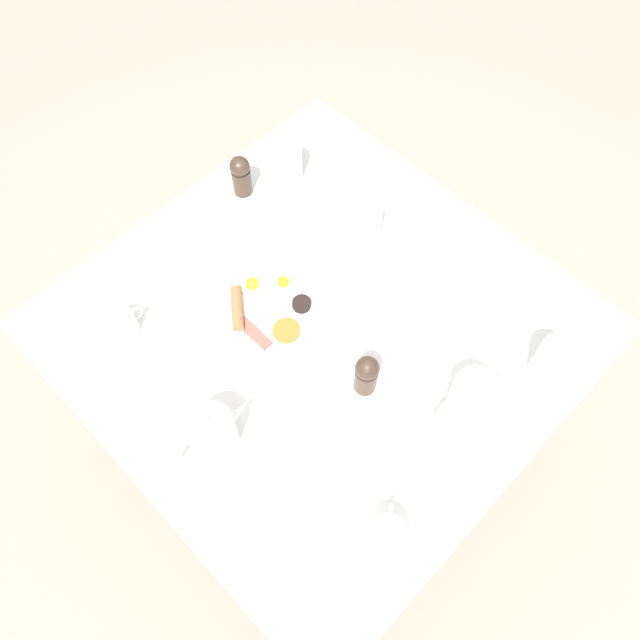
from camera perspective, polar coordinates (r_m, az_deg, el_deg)
The scene contains 18 objects.
ground_plane at distance 2.08m, azimuth 0.00°, elevation -9.83°, with size 8.00×8.00×0.00m, color gray.
table at distance 1.49m, azimuth 0.00°, elevation -1.55°, with size 1.05×1.06×0.70m.
breakfast_plate at distance 1.45m, azimuth -4.76°, elevation 1.04°, with size 0.28×0.28×0.04m.
teapot_near at distance 1.29m, azimuth -9.94°, elevation -10.15°, with size 0.19×0.10×0.13m.
teapot_far at distance 1.34m, azimuth 13.77°, elevation -6.89°, with size 0.19×0.10×0.13m.
teacup_with_saucer_left at distance 1.26m, azimuth 6.05°, elevation -19.18°, with size 0.14×0.14×0.06m.
teacup_with_saucer_right at distance 1.57m, azimuth 10.79°, elevation 7.76°, with size 0.14×0.14×0.06m.
water_glass_tall at distance 1.55m, azimuth 4.21°, elevation 9.15°, with size 0.08×0.08×0.10m.
water_glass_short at distance 1.42m, azimuth 20.43°, elevation -3.59°, with size 0.08×0.08×0.12m.
wine_glass_spare at distance 1.66m, azimuth -3.02°, elevation 14.32°, with size 0.08×0.08×0.12m.
creamer_jug at distance 1.47m, azimuth -17.63°, elevation -0.34°, with size 0.09×0.07×0.06m.
pepper_grinder at distance 1.32m, azimuth 4.26°, elevation -4.97°, with size 0.05×0.05×0.12m.
salt_grinder at distance 1.63m, azimuth -7.24°, elevation 13.02°, with size 0.05×0.05×0.12m.
napkin_folded at distance 1.52m, azimuth 15.56°, elevation 1.56°, with size 0.20×0.18×0.01m.
fork_by_plate at distance 1.60m, azimuth -3.87°, elevation 8.73°, with size 0.07×0.16×0.00m.
knife_by_plate at distance 1.48m, azimuth 6.95°, elevation 2.01°, with size 0.08×0.18×0.00m.
spoon_for_tea at distance 1.30m, azimuth -0.34°, elevation -14.51°, with size 0.03×0.17×0.00m.
fork_spare at distance 1.69m, azimuth 2.43°, elevation 12.46°, with size 0.07×0.16×0.00m.
Camera 1 is at (-0.49, -0.49, 1.96)m, focal length 35.00 mm.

